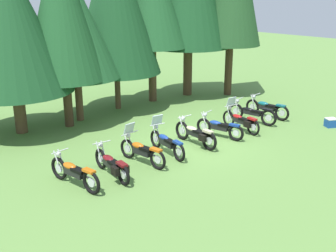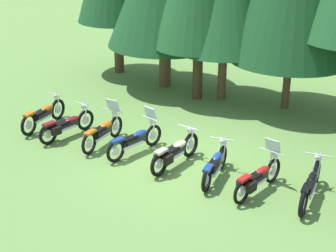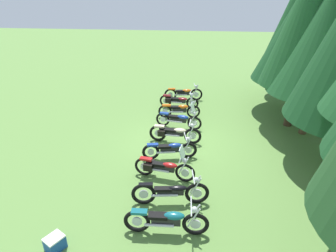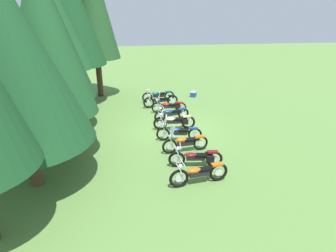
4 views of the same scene
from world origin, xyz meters
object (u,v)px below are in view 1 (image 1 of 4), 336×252
object	(u,v)px
motorcycle_3	(166,142)
motorcycle_8	(267,108)
motorcycle_5	(219,127)
motorcycle_7	(252,113)
pine_tree_2	(61,10)
picnic_cooler	(331,123)
pine_tree_4	(114,1)
pine_tree_1	(9,23)
motorcycle_4	(196,134)
pine_tree_3	(74,27)
motorcycle_1	(112,164)
motorcycle_6	(241,120)
motorcycle_2	(142,151)
motorcycle_0	(74,172)

from	to	relation	value
motorcycle_3	motorcycle_8	world-z (taller)	motorcycle_3
motorcycle_5	motorcycle_7	bearing A→B (deg)	-94.80
pine_tree_2	picnic_cooler	size ratio (longest dim) A/B	13.49
motorcycle_3	motorcycle_5	bearing A→B (deg)	-82.69
pine_tree_4	picnic_cooler	world-z (taller)	pine_tree_4
motorcycle_8	pine_tree_1	world-z (taller)	pine_tree_1
motorcycle_4	picnic_cooler	bearing A→B (deg)	-109.24
pine_tree_2	pine_tree_3	xyz separation A→B (m)	(0.84, 0.47, -0.76)
motorcycle_5	pine_tree_4	xyz separation A→B (m)	(-0.49, 6.43, 4.88)
pine_tree_2	picnic_cooler	world-z (taller)	pine_tree_2
motorcycle_5	motorcycle_3	bearing A→B (deg)	75.87
motorcycle_7	pine_tree_3	world-z (taller)	pine_tree_3
pine_tree_3	pine_tree_4	distance (m)	2.74
motorcycle_1	motorcycle_7	world-z (taller)	motorcycle_7
motorcycle_8	pine_tree_1	size ratio (longest dim) A/B	0.32
motorcycle_6	pine_tree_1	xyz separation A→B (m)	(-7.11, 6.24, 4.12)
motorcycle_5	motorcycle_8	size ratio (longest dim) A/B	0.92
motorcycle_2	pine_tree_4	bearing A→B (deg)	-34.84
motorcycle_0	pine_tree_4	xyz separation A→B (m)	(6.28, 6.37, 4.85)
pine_tree_3	pine_tree_4	size ratio (longest dim) A/B	0.75
motorcycle_3	pine_tree_4	size ratio (longest dim) A/B	0.26
motorcycle_0	motorcycle_1	bearing A→B (deg)	-108.05
motorcycle_3	motorcycle_7	size ratio (longest dim) A/B	0.94
motorcycle_3	motorcycle_6	world-z (taller)	motorcycle_6
motorcycle_2	motorcycle_7	size ratio (longest dim) A/B	0.91
pine_tree_3	picnic_cooler	xyz separation A→B (m)	(7.72, -8.48, -4.10)
motorcycle_3	motorcycle_5	xyz separation A→B (m)	(2.85, -0.12, -0.03)
motorcycle_2	motorcycle_3	distance (m)	1.24
pine_tree_2	motorcycle_2	bearing A→B (deg)	-92.74
motorcycle_8	pine_tree_4	world-z (taller)	pine_tree_4
pine_tree_1	pine_tree_3	size ratio (longest dim) A/B	1.12
motorcycle_4	motorcycle_5	bearing A→B (deg)	-87.90
motorcycle_2	motorcycle_6	xyz separation A→B (m)	(5.43, -0.14, -0.01)
motorcycle_4	picnic_cooler	xyz separation A→B (m)	(6.09, -2.50, -0.26)
motorcycle_7	pine_tree_1	size ratio (longest dim) A/B	0.33
motorcycle_5	motorcycle_7	xyz separation A→B (m)	(2.64, 0.32, 0.02)
picnic_cooler	motorcycle_1	bearing A→B (deg)	167.31
motorcycle_0	motorcycle_3	distance (m)	3.91
motorcycle_5	pine_tree_2	distance (m)	8.17
pine_tree_1	picnic_cooler	distance (m)	14.29
motorcycle_1	motorcycle_2	distance (m)	1.42
motorcycle_1	pine_tree_2	bearing A→B (deg)	-9.03
motorcycle_4	motorcycle_8	bearing A→B (deg)	-83.42
motorcycle_0	pine_tree_2	bearing A→B (deg)	-35.65
motorcycle_2	pine_tree_4	distance (m)	8.78
motorcycle_0	pine_tree_3	distance (m)	8.02
pine_tree_1	pine_tree_2	distance (m)	2.10
motorcycle_0	motorcycle_5	distance (m)	6.77
pine_tree_4	motorcycle_2	bearing A→B (deg)	-119.49
motorcycle_8	pine_tree_2	size ratio (longest dim) A/B	0.29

